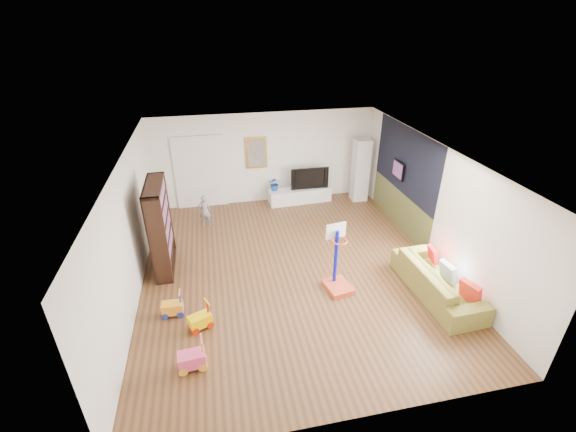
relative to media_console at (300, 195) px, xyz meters
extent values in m
cube|color=brown|center=(-1.00, -3.40, -0.22)|extent=(6.50, 7.50, 0.00)
cube|color=white|center=(-1.00, -3.40, 2.48)|extent=(6.50, 7.50, 0.00)
cube|color=white|center=(-1.00, 0.35, 1.13)|extent=(6.50, 0.00, 2.70)
cube|color=silver|center=(-1.00, -7.15, 1.13)|extent=(6.50, 0.00, 2.70)
cube|color=silver|center=(-4.25, -3.40, 1.13)|extent=(0.00, 7.50, 2.70)
cube|color=silver|center=(2.25, -3.40, 1.13)|extent=(0.00, 7.50, 2.70)
cube|color=black|center=(2.24, -2.00, 1.63)|extent=(0.01, 3.20, 1.70)
cube|color=brown|center=(2.24, -2.00, 0.28)|extent=(0.01, 3.20, 1.00)
cube|color=white|center=(-2.90, 0.31, 0.83)|extent=(1.45, 0.06, 2.10)
cube|color=gold|center=(-1.25, 0.31, 1.33)|extent=(0.62, 0.06, 0.92)
cube|color=#7F3F8C|center=(2.17, -1.80, 1.33)|extent=(0.04, 0.56, 0.46)
cube|color=white|center=(0.00, 0.00, 0.00)|extent=(1.92, 0.59, 0.44)
cube|color=silver|center=(1.83, -0.17, 0.74)|extent=(0.46, 0.46, 1.92)
cube|color=black|center=(-3.77, -2.71, 0.80)|extent=(0.38, 1.39, 2.03)
imported|color=olive|center=(1.71, -4.86, 0.11)|extent=(0.98, 2.30, 0.66)
cube|color=#CE4A2A|center=(-0.20, -4.30, 0.51)|extent=(0.61, 0.69, 1.46)
cube|color=#FFCB00|center=(-3.02, -4.87, 0.05)|extent=(0.47, 0.39, 0.54)
cube|color=#FF9E28|center=(-3.54, -4.41, 0.04)|extent=(0.40, 0.26, 0.52)
cube|color=#F94B81|center=(-3.16, -5.76, 0.07)|extent=(0.46, 0.31, 0.58)
imported|color=gray|center=(-2.85, -0.95, 0.23)|extent=(0.33, 0.22, 0.90)
imported|color=black|center=(0.28, 0.04, 0.55)|extent=(1.15, 0.16, 0.66)
imported|color=#183E95|center=(-0.76, 0.03, 0.43)|extent=(0.44, 0.41, 0.43)
cube|color=red|center=(1.96, -5.51, 0.30)|extent=(0.23, 0.43, 0.42)
cube|color=white|center=(1.91, -4.86, 0.30)|extent=(0.15, 0.41, 0.41)
cube|color=red|center=(1.95, -4.22, 0.30)|extent=(0.13, 0.35, 0.34)
camera|label=1|loc=(-2.54, -10.40, 4.90)|focal=24.00mm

